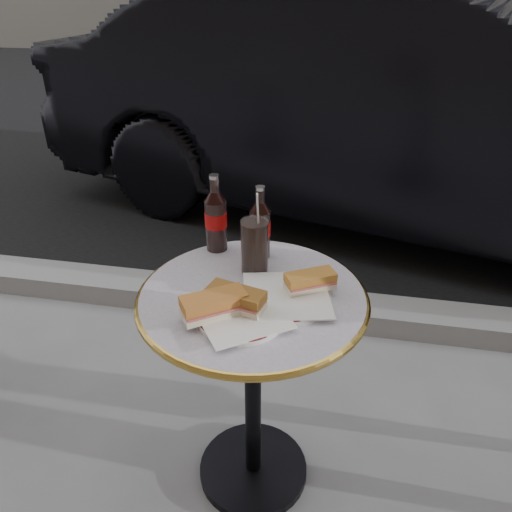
% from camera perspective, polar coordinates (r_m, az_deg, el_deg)
% --- Properties ---
extents(ground, '(80.00, 80.00, 0.00)m').
position_cam_1_polar(ground, '(1.85, -0.31, -23.37)').
color(ground, gray).
rests_on(ground, ground).
extents(asphalt_road, '(40.00, 8.00, 0.00)m').
position_cam_1_polar(asphalt_road, '(6.26, 8.77, 16.16)').
color(asphalt_road, black).
rests_on(asphalt_road, ground).
extents(curb, '(40.00, 0.20, 0.12)m').
position_cam_1_polar(curb, '(2.45, 3.70, -5.72)').
color(curb, gray).
rests_on(curb, ground).
extents(bistro_table, '(0.62, 0.62, 0.73)m').
position_cam_1_polar(bistro_table, '(1.57, -0.35, -15.40)').
color(bistro_table, '#BAB2C4').
rests_on(bistro_table, ground).
extents(plate_left, '(0.29, 0.29, 0.01)m').
position_cam_1_polar(plate_left, '(1.24, -1.73, -6.95)').
color(plate_left, white).
rests_on(plate_left, bistro_table).
extents(plate_right, '(0.24, 0.24, 0.01)m').
position_cam_1_polar(plate_right, '(1.31, 3.49, -4.77)').
color(plate_right, silver).
rests_on(plate_right, bistro_table).
extents(sandwich_left_a, '(0.17, 0.15, 0.05)m').
position_cam_1_polar(sandwich_left_a, '(1.22, -4.82, -5.74)').
color(sandwich_left_a, '#B56D2E').
rests_on(sandwich_left_a, plate_left).
extents(sandwich_left_b, '(0.16, 0.10, 0.05)m').
position_cam_1_polar(sandwich_left_b, '(1.25, -2.30, -5.01)').
color(sandwich_left_b, brown).
rests_on(sandwich_left_b, plate_left).
extents(sandwich_right, '(0.14, 0.12, 0.05)m').
position_cam_1_polar(sandwich_right, '(1.32, 6.20, -2.98)').
color(sandwich_right, '#B3722D').
rests_on(sandwich_right, plate_right).
extents(cola_bottle_left, '(0.08, 0.08, 0.24)m').
position_cam_1_polar(cola_bottle_left, '(1.49, -4.64, 4.92)').
color(cola_bottle_left, black).
rests_on(cola_bottle_left, bistro_table).
extents(cola_bottle_right, '(0.07, 0.07, 0.22)m').
position_cam_1_polar(cola_bottle_right, '(1.45, 0.46, 3.87)').
color(cola_bottle_right, black).
rests_on(cola_bottle_right, bistro_table).
extents(cola_glass, '(0.08, 0.08, 0.16)m').
position_cam_1_polar(cola_glass, '(1.39, -0.16, 1.11)').
color(cola_glass, black).
rests_on(cola_glass, bistro_table).
extents(parked_car, '(2.66, 4.77, 1.49)m').
position_cam_1_polar(parked_car, '(3.36, 16.20, 16.28)').
color(parked_car, black).
rests_on(parked_car, ground).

